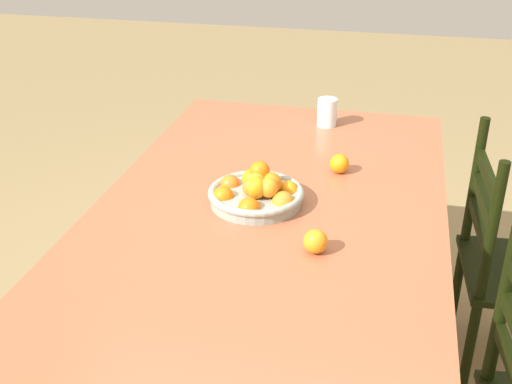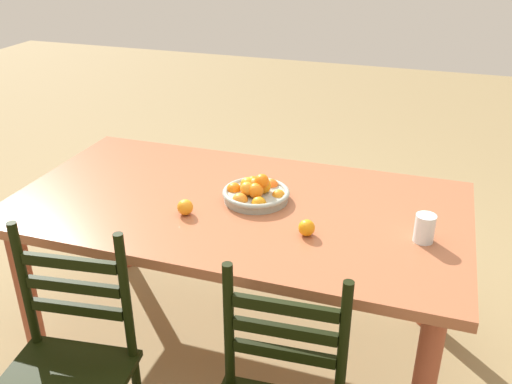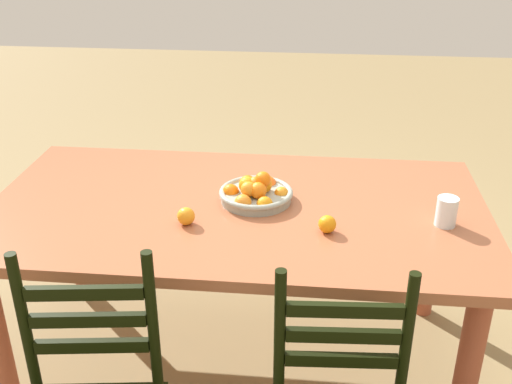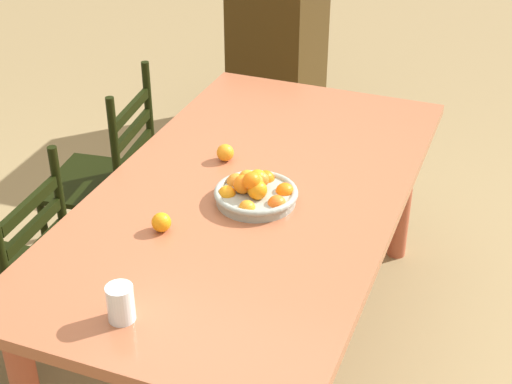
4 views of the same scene
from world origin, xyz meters
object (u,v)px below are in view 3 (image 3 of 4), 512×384
Objects in this scene: fruit_bowl at (255,193)px; orange_loose_1 at (327,224)px; drinking_glass at (447,212)px; orange_loose_0 at (186,216)px; dining_table at (237,226)px.

orange_loose_1 is at bearing 142.03° from fruit_bowl.
fruit_bowl is 0.75m from drinking_glass.
orange_loose_0 is 1.02× the size of orange_loose_1.
orange_loose_0 is (0.24, 0.22, -0.00)m from fruit_bowl.
fruit_bowl is 4.51× the size of orange_loose_1.
dining_table is at bearing -27.06° from orange_loose_1.
dining_table is at bearing 30.68° from fruit_bowl.
drinking_glass is at bearing 170.33° from fruit_bowl.
orange_loose_0 is at bearing 42.36° from fruit_bowl.
fruit_bowl is at bearing -9.67° from drinking_glass.
orange_loose_0 is at bearing 46.25° from dining_table.
orange_loose_1 is (-0.53, 0.01, -0.00)m from orange_loose_0.
fruit_bowl is 0.33m from orange_loose_0.
fruit_bowl is 0.37m from orange_loose_1.
fruit_bowl is at bearing -37.97° from orange_loose_1.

